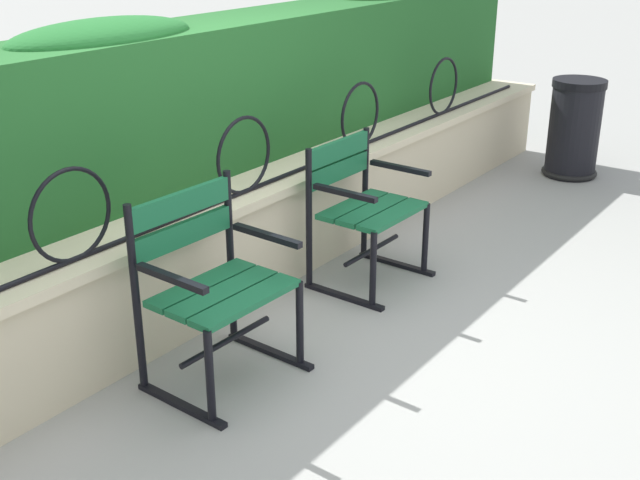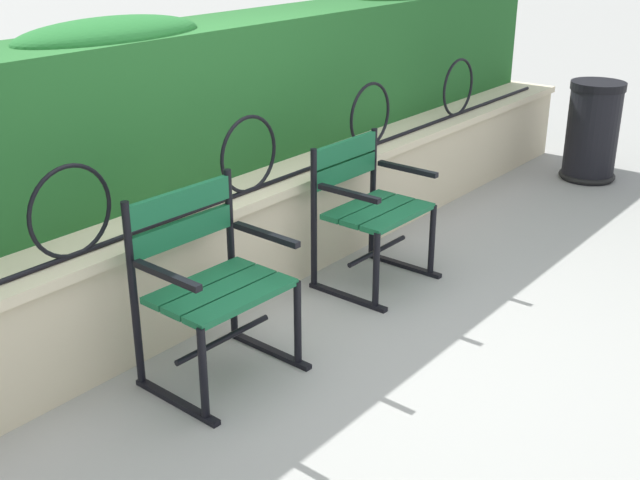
% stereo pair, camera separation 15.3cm
% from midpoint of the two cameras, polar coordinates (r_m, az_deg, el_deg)
% --- Properties ---
extents(ground_plane, '(60.00, 60.00, 0.00)m').
position_cam_midpoint_polar(ground_plane, '(4.00, 2.41, -7.71)').
color(ground_plane, '#9E9E99').
extents(stone_wall, '(7.79, 0.41, 0.60)m').
position_cam_midpoint_polar(stone_wall, '(4.35, -6.36, -0.79)').
color(stone_wall, beige).
rests_on(stone_wall, ground).
extents(iron_arch_fence, '(7.24, 0.02, 0.42)m').
position_cam_midpoint_polar(iron_arch_fence, '(3.94, -8.88, 3.97)').
color(iron_arch_fence, black).
rests_on(iron_arch_fence, stone_wall).
extents(hedge_row, '(7.63, 0.58, 0.95)m').
position_cam_midpoint_polar(hedge_row, '(4.46, -10.94, 9.50)').
color(hedge_row, '#236028').
rests_on(hedge_row, stone_wall).
extents(park_chair_left, '(0.64, 0.54, 0.88)m').
position_cam_midpoint_polar(park_chair_left, '(3.62, -6.68, -2.84)').
color(park_chair_left, '#19663D').
rests_on(park_chair_left, ground).
extents(park_chair_right, '(0.60, 0.53, 0.82)m').
position_cam_midpoint_polar(park_chair_right, '(4.56, 4.36, 2.42)').
color(park_chair_right, '#19663D').
rests_on(park_chair_right, ground).
extents(trash_bin, '(0.44, 0.44, 0.78)m').
position_cam_midpoint_polar(trash_bin, '(6.77, 19.35, 7.13)').
color(trash_bin, black).
rests_on(trash_bin, ground).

